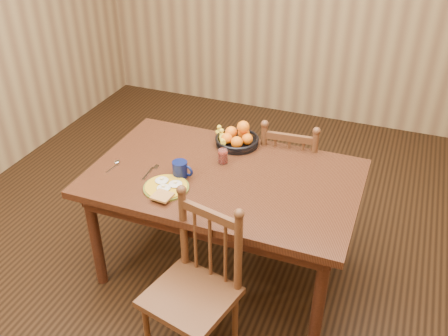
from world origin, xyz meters
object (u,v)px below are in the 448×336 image
(chair_far, at_px, (289,177))
(coffee_mug, at_px, (181,169))
(chair_near, at_px, (195,290))
(breakfast_plate, at_px, (166,187))
(fruit_bowl, at_px, (237,138))
(dining_table, at_px, (224,187))

(chair_far, height_order, coffee_mug, chair_far)
(chair_far, height_order, chair_near, chair_near)
(breakfast_plate, bearing_deg, chair_near, -48.85)
(breakfast_plate, relative_size, coffee_mug, 2.18)
(fruit_bowl, bearing_deg, chair_near, -81.87)
(dining_table, xyz_separation_m, chair_far, (0.27, 0.59, -0.23))
(chair_far, relative_size, breakfast_plate, 3.08)
(breakfast_plate, distance_m, fruit_bowl, 0.66)
(breakfast_plate, distance_m, coffee_mug, 0.16)
(chair_near, height_order, breakfast_plate, chair_near)
(chair_near, relative_size, breakfast_plate, 3.21)
(dining_table, relative_size, fruit_bowl, 4.94)
(chair_near, xyz_separation_m, fruit_bowl, (-0.15, 1.03, 0.34))
(coffee_mug, xyz_separation_m, fruit_bowl, (0.18, 0.48, -0.00))
(breakfast_plate, bearing_deg, coffee_mug, 81.30)
(chair_near, distance_m, fruit_bowl, 1.09)
(dining_table, xyz_separation_m, coffee_mug, (-0.23, -0.11, 0.14))
(chair_far, relative_size, coffee_mug, 6.72)
(chair_far, bearing_deg, chair_near, 77.46)
(coffee_mug, distance_m, fruit_bowl, 0.51)
(chair_near, xyz_separation_m, breakfast_plate, (-0.35, 0.40, 0.31))
(chair_near, bearing_deg, coffee_mug, 133.61)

